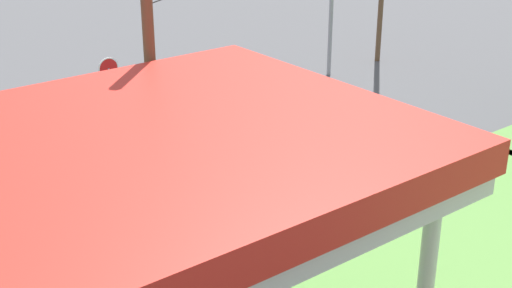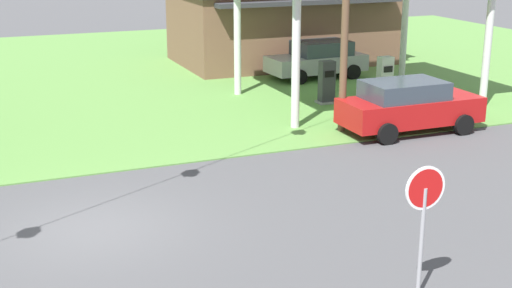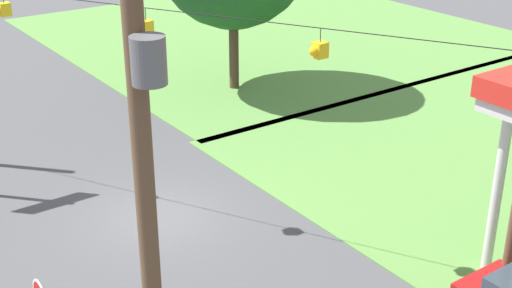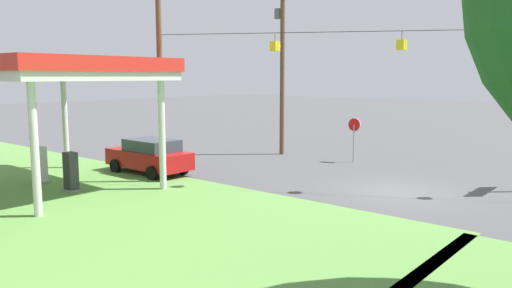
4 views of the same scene
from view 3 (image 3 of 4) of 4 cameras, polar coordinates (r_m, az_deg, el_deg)
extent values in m
plane|color=#4C4C4F|center=(22.45, -7.82, -5.81)|extent=(160.00, 160.00, 0.00)
cube|color=#5B8E42|center=(43.07, 0.98, 8.99)|extent=(24.00, 24.00, 0.04)
cylinder|color=silver|center=(19.69, 18.71, -3.81)|extent=(0.28, 0.28, 4.60)
cylinder|color=brown|center=(10.42, -8.37, -10.71)|extent=(0.28, 0.28, 10.27)
cylinder|color=#59595B|center=(8.68, -8.59, 6.63)|extent=(0.44, 0.44, 0.60)
cylinder|color=black|center=(20.07, -8.87, 10.72)|extent=(17.91, 10.02, 0.02)
cube|color=yellow|center=(23.39, -19.45, 10.13)|extent=(0.32, 0.32, 0.40)
cylinder|color=black|center=(20.11, -8.84, 10.23)|extent=(0.02, 0.02, 0.35)
cube|color=yellow|center=(20.20, -8.77, 9.20)|extent=(0.32, 0.32, 0.40)
sphere|color=yellow|center=(20.12, -9.20, 9.12)|extent=(0.28, 0.28, 0.28)
cylinder|color=black|center=(17.82, 5.18, 8.67)|extent=(0.02, 0.02, 0.35)
cube|color=yellow|center=(17.92, 5.14, 7.51)|extent=(0.32, 0.32, 0.40)
sphere|color=yellow|center=(17.81, 4.72, 7.43)|extent=(0.28, 0.28, 0.28)
cylinder|color=#4C3828|center=(32.82, -1.78, 7.46)|extent=(0.44, 0.44, 3.58)
camera|label=1|loc=(26.23, 52.36, 11.50)|focal=50.00mm
camera|label=2|loc=(21.12, -51.12, 2.15)|focal=50.00mm
camera|label=4|loc=(38.78, 11.86, 14.03)|focal=35.00mm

